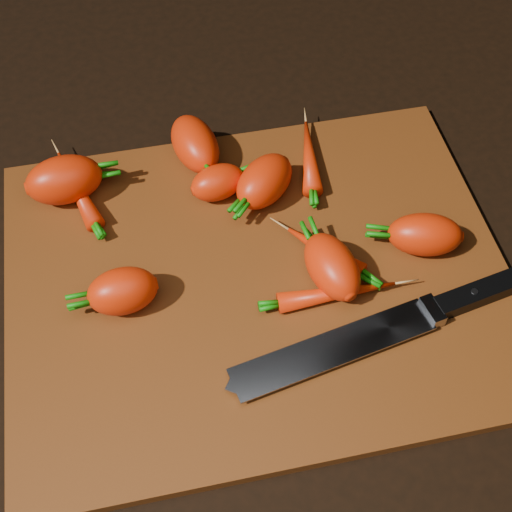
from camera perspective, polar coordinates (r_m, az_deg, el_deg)
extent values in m
cube|color=black|center=(0.73, 0.16, -2.23)|extent=(2.00, 2.00, 0.01)
cube|color=brown|center=(0.72, 0.16, -1.75)|extent=(0.50, 0.40, 0.01)
ellipsoid|color=red|center=(0.79, -15.10, 5.90)|extent=(0.09, 0.06, 0.05)
ellipsoid|color=red|center=(0.69, -10.62, -2.77)|extent=(0.07, 0.05, 0.05)
ellipsoid|color=red|center=(0.80, -4.91, 8.92)|extent=(0.06, 0.09, 0.05)
ellipsoid|color=red|center=(0.70, 6.10, -0.85)|extent=(0.06, 0.09, 0.05)
ellipsoid|color=red|center=(0.76, 0.68, 6.00)|extent=(0.09, 0.09, 0.05)
ellipsoid|color=red|center=(0.77, -3.08, 5.89)|extent=(0.07, 0.05, 0.04)
ellipsoid|color=red|center=(0.74, 13.37, 1.67)|extent=(0.08, 0.06, 0.04)
ellipsoid|color=red|center=(0.81, 4.29, 8.01)|extent=(0.04, 0.11, 0.02)
ellipsoid|color=red|center=(0.70, 6.50, -2.98)|extent=(0.12, 0.02, 0.02)
ellipsoid|color=red|center=(0.72, 5.46, 0.40)|extent=(0.07, 0.08, 0.02)
ellipsoid|color=red|center=(0.80, -14.16, 5.30)|extent=(0.05, 0.12, 0.02)
cube|color=gray|center=(0.65, -1.83, -10.39)|extent=(0.20, 0.07, 0.00)
cube|color=gray|center=(0.67, 6.64, -7.21)|extent=(0.02, 0.03, 0.01)
cube|color=black|center=(0.69, 11.30, -5.37)|extent=(0.12, 0.04, 0.02)
cylinder|color=#B2B2B7|center=(0.68, 10.16, -5.53)|extent=(0.01, 0.01, 0.00)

